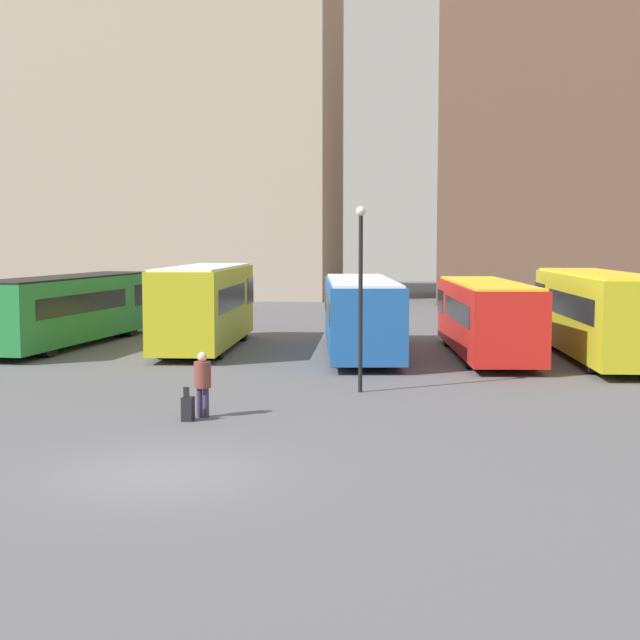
# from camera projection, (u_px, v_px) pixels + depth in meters

# --- Properties ---
(ground_plane) EXTENTS (160.00, 160.00, 0.00)m
(ground_plane) POSITION_uv_depth(u_px,v_px,m) (161.00, 474.00, 16.45)
(ground_plane) COLOR #56565B
(building_block_left) EXTENTS (24.53, 11.41, 27.71)m
(building_block_left) POSITION_uv_depth(u_px,v_px,m) (177.00, 117.00, 68.85)
(building_block_left) COLOR tan
(building_block_left) RESTS_ON ground_plane
(building_block_right) EXTENTS (18.89, 16.75, 32.09)m
(building_block_right) POSITION_uv_depth(u_px,v_px,m) (573.00, 78.00, 64.14)
(building_block_right) COLOR brown
(building_block_right) RESTS_ON ground_plane
(bus_0) EXTENTS (3.07, 12.15, 2.86)m
(bus_0) POSITION_uv_depth(u_px,v_px,m) (71.00, 307.00, 36.74)
(bus_0) COLOR #237A38
(bus_0) RESTS_ON ground_plane
(bus_1) EXTENTS (3.41, 10.06, 3.31)m
(bus_1) POSITION_uv_depth(u_px,v_px,m) (206.00, 304.00, 35.44)
(bus_1) COLOR gold
(bus_1) RESTS_ON ground_plane
(bus_2) EXTENTS (4.25, 11.11, 2.87)m
(bus_2) POSITION_uv_depth(u_px,v_px,m) (360.00, 313.00, 33.75)
(bus_2) COLOR #1E56A3
(bus_2) RESTS_ON ground_plane
(bus_3) EXTENTS (3.77, 10.66, 2.79)m
(bus_3) POSITION_uv_depth(u_px,v_px,m) (486.00, 316.00, 33.13)
(bus_3) COLOR red
(bus_3) RESTS_ON ground_plane
(bus_4) EXTENTS (3.55, 11.17, 3.17)m
(bus_4) POSITION_uv_depth(u_px,v_px,m) (598.00, 312.00, 32.13)
(bus_4) COLOR gold
(bus_4) RESTS_ON ground_plane
(traveler) EXTENTS (0.43, 0.43, 1.61)m
(traveler) POSITION_uv_depth(u_px,v_px,m) (203.00, 379.00, 21.66)
(traveler) COLOR #382D4C
(traveler) RESTS_ON ground_plane
(suitcase) EXTENTS (0.27, 0.33, 0.84)m
(suitcase) POSITION_uv_depth(u_px,v_px,m) (188.00, 408.00, 21.30)
(suitcase) COLOR black
(suitcase) RESTS_ON ground_plane
(lamp_post_0) EXTENTS (0.28, 0.28, 5.27)m
(lamp_post_0) POSITION_uv_depth(u_px,v_px,m) (361.00, 283.00, 25.09)
(lamp_post_0) COLOR black
(lamp_post_0) RESTS_ON ground_plane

